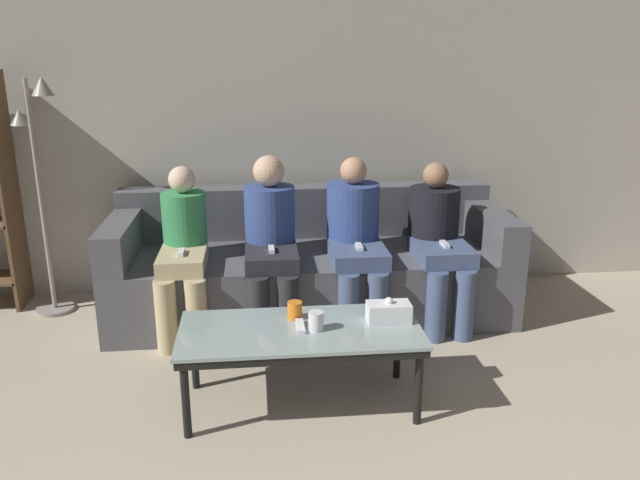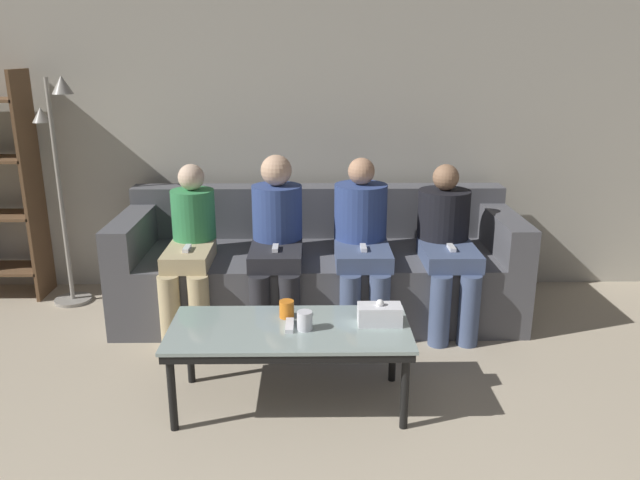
# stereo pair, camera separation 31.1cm
# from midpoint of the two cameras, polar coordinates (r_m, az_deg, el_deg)

# --- Properties ---
(wall_back) EXTENTS (12.00, 0.06, 2.60)m
(wall_back) POSITION_cam_midpoint_polar(r_m,az_deg,el_deg) (4.65, -3.50, 11.26)
(wall_back) COLOR #B7B2A3
(wall_back) RESTS_ON ground_plane
(couch) EXTENTS (2.67, 0.94, 0.82)m
(couch) POSITION_cam_midpoint_polar(r_m,az_deg,el_deg) (4.33, -2.94, -2.65)
(couch) COLOR #515156
(couch) RESTS_ON ground_plane
(coffee_table) EXTENTS (1.21, 0.56, 0.43)m
(coffee_table) POSITION_cam_midpoint_polar(r_m,az_deg,el_deg) (3.16, -4.67, -8.78)
(coffee_table) COLOR #8C9E99
(coffee_table) RESTS_ON ground_plane
(cup_near_left) EXTENTS (0.08, 0.08, 0.10)m
(cup_near_left) POSITION_cam_midpoint_polar(r_m,az_deg,el_deg) (3.10, -3.27, -7.46)
(cup_near_left) COLOR silver
(cup_near_left) RESTS_ON coffee_table
(cup_near_right) EXTENTS (0.08, 0.08, 0.09)m
(cup_near_right) POSITION_cam_midpoint_polar(r_m,az_deg,el_deg) (3.24, -5.09, -6.45)
(cup_near_right) COLOR orange
(cup_near_right) RESTS_ON coffee_table
(tissue_box) EXTENTS (0.22, 0.12, 0.13)m
(tissue_box) POSITION_cam_midpoint_polar(r_m,az_deg,el_deg) (3.19, 3.51, -6.64)
(tissue_box) COLOR white
(tissue_box) RESTS_ON coffee_table
(game_remote) EXTENTS (0.04, 0.15, 0.02)m
(game_remote) POSITION_cam_midpoint_polar(r_m,az_deg,el_deg) (3.14, -4.69, -7.93)
(game_remote) COLOR white
(game_remote) RESTS_ON coffee_table
(standing_lamp) EXTENTS (0.31, 0.26, 1.60)m
(standing_lamp) POSITION_cam_midpoint_polar(r_m,az_deg,el_deg) (4.60, -26.00, 5.52)
(standing_lamp) COLOR gray
(standing_lamp) RESTS_ON ground_plane
(seated_person_left_end) EXTENTS (0.31, 0.66, 1.06)m
(seated_person_left_end) POSITION_cam_midpoint_polar(r_m,az_deg,el_deg) (4.06, -14.54, -0.74)
(seated_person_left_end) COLOR tan
(seated_person_left_end) RESTS_ON ground_plane
(seated_person_mid_left) EXTENTS (0.33, 0.68, 1.12)m
(seated_person_mid_left) POSITION_cam_midpoint_polar(r_m,az_deg,el_deg) (4.03, -6.75, 0.21)
(seated_person_mid_left) COLOR #28282D
(seated_person_mid_left) RESTS_ON ground_plane
(seated_person_mid_right) EXTENTS (0.35, 0.69, 1.10)m
(seated_person_mid_right) POSITION_cam_midpoint_polar(r_m,az_deg,el_deg) (4.06, 1.06, 0.37)
(seated_person_mid_right) COLOR #47567A
(seated_person_mid_right) RESTS_ON ground_plane
(seated_person_right_end) EXTENTS (0.34, 0.70, 1.05)m
(seated_person_right_end) POSITION_cam_midpoint_polar(r_m,az_deg,el_deg) (4.16, 8.65, 0.24)
(seated_person_right_end) COLOR #47567A
(seated_person_right_end) RESTS_ON ground_plane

